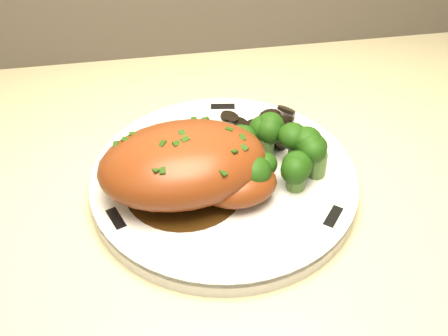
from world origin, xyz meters
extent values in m
cylinder|color=silver|center=(0.69, 1.71, 0.94)|extent=(0.33, 0.33, 0.02)
cube|color=black|center=(0.71, 1.83, 0.95)|extent=(0.03, 0.01, 0.00)
cube|color=black|center=(0.58, 1.67, 0.95)|extent=(0.02, 0.03, 0.00)
cube|color=black|center=(0.78, 1.64, 0.95)|extent=(0.02, 0.03, 0.00)
cylinder|color=#321D09|center=(0.65, 1.70, 0.95)|extent=(0.11, 0.11, 0.00)
ellipsoid|color=brown|center=(0.65, 1.70, 0.98)|extent=(0.17, 0.12, 0.06)
ellipsoid|color=brown|center=(0.70, 1.68, 0.97)|extent=(0.08, 0.06, 0.03)
cube|color=#1B390B|center=(0.60, 1.70, 1.00)|extent=(0.01, 0.01, 0.00)
cube|color=#1B390B|center=(0.62, 1.71, 1.01)|extent=(0.01, 0.01, 0.00)
cube|color=#1B390B|center=(0.64, 1.71, 1.01)|extent=(0.01, 0.01, 0.00)
cube|color=#1B390B|center=(0.66, 1.71, 1.01)|extent=(0.01, 0.01, 0.00)
cube|color=#1B390B|center=(0.68, 1.71, 1.01)|extent=(0.01, 0.01, 0.00)
cube|color=#1B390B|center=(0.70, 1.71, 1.00)|extent=(0.01, 0.01, 0.00)
cylinder|color=black|center=(0.76, 1.77, 0.95)|extent=(0.02, 0.02, 0.01)
cylinder|color=black|center=(0.76, 1.77, 0.95)|extent=(0.02, 0.02, 0.01)
cylinder|color=black|center=(0.76, 1.78, 0.96)|extent=(0.02, 0.02, 0.01)
cylinder|color=black|center=(0.75, 1.78, 0.95)|extent=(0.02, 0.02, 0.01)
cylinder|color=black|center=(0.74, 1.79, 0.95)|extent=(0.02, 0.02, 0.01)
cylinder|color=black|center=(0.73, 1.79, 0.96)|extent=(0.02, 0.02, 0.01)
cylinder|color=black|center=(0.72, 1.79, 0.95)|extent=(0.02, 0.02, 0.01)
cylinder|color=black|center=(0.71, 1.79, 0.95)|extent=(0.02, 0.02, 0.00)
cylinder|color=black|center=(0.70, 1.78, 0.96)|extent=(0.03, 0.03, 0.01)
cylinder|color=black|center=(0.70, 1.78, 0.95)|extent=(0.03, 0.03, 0.02)
cylinder|color=black|center=(0.69, 1.77, 0.95)|extent=(0.02, 0.03, 0.01)
cylinder|color=black|center=(0.69, 1.77, 0.96)|extent=(0.02, 0.02, 0.01)
cylinder|color=black|center=(0.69, 1.76, 0.95)|extent=(0.03, 0.03, 0.01)
cylinder|color=black|center=(0.70, 1.75, 0.95)|extent=(0.03, 0.03, 0.01)
cylinder|color=black|center=(0.70, 1.75, 0.96)|extent=(0.03, 0.03, 0.02)
cylinder|color=black|center=(0.71, 1.75, 0.95)|extent=(0.03, 0.03, 0.02)
cylinder|color=black|center=(0.72, 1.74, 0.95)|extent=(0.03, 0.03, 0.01)
cylinder|color=black|center=(0.73, 1.74, 0.96)|extent=(0.03, 0.03, 0.01)
cylinder|color=black|center=(0.74, 1.75, 0.95)|extent=(0.03, 0.03, 0.02)
cylinder|color=black|center=(0.75, 1.75, 0.95)|extent=(0.03, 0.03, 0.01)
cylinder|color=black|center=(0.76, 1.75, 0.96)|extent=(0.03, 0.03, 0.02)
cylinder|color=black|center=(0.76, 1.76, 0.95)|extent=(0.03, 0.03, 0.02)
cylinder|color=#4C7531|center=(0.70, 1.73, 0.96)|extent=(0.02, 0.02, 0.02)
sphere|color=black|center=(0.70, 1.73, 0.98)|extent=(0.03, 0.03, 0.03)
cylinder|color=#4C7531|center=(0.73, 1.74, 0.96)|extent=(0.02, 0.02, 0.02)
sphere|color=black|center=(0.73, 1.74, 0.98)|extent=(0.03, 0.03, 0.03)
cylinder|color=#4C7531|center=(0.76, 1.72, 0.96)|extent=(0.02, 0.02, 0.02)
sphere|color=black|center=(0.76, 1.72, 0.98)|extent=(0.03, 0.03, 0.03)
cylinder|color=#4C7531|center=(0.72, 1.69, 0.96)|extent=(0.02, 0.02, 0.02)
sphere|color=black|center=(0.72, 1.69, 0.98)|extent=(0.03, 0.03, 0.03)
cylinder|color=#4C7531|center=(0.75, 1.69, 0.96)|extent=(0.02, 0.02, 0.02)
sphere|color=black|center=(0.75, 1.69, 0.98)|extent=(0.03, 0.03, 0.03)
cylinder|color=#4C7531|center=(0.78, 1.70, 0.96)|extent=(0.02, 0.02, 0.02)
sphere|color=black|center=(0.78, 1.70, 0.98)|extent=(0.03, 0.03, 0.03)
camera|label=1|loc=(0.62, 1.32, 1.32)|focal=45.00mm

